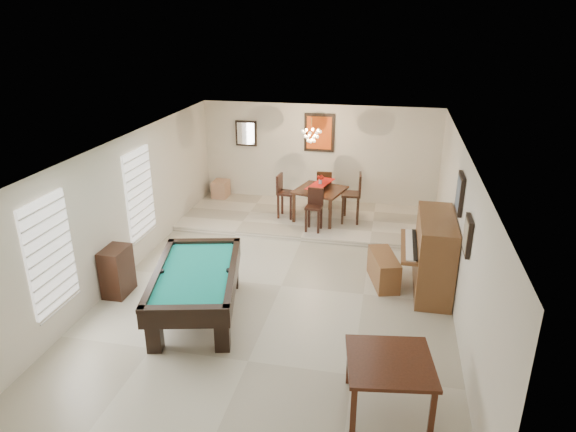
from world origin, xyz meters
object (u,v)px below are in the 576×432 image
(chandelier, at_px, (311,131))
(corner_bench, at_px, (221,189))
(apothecary_chest, at_px, (117,271))
(dining_chair_north, at_px, (324,189))
(pool_table, at_px, (197,294))
(dining_chair_east, at_px, (351,198))
(square_table, at_px, (388,384))
(dining_table, at_px, (320,202))
(dining_chair_south, at_px, (314,210))
(piano_bench, at_px, (384,269))
(upright_piano, at_px, (425,253))
(flower_vase, at_px, (320,180))
(dining_chair_west, at_px, (286,196))

(chandelier, bearing_deg, corner_bench, 158.82)
(apothecary_chest, distance_m, dining_chair_north, 5.63)
(pool_table, relative_size, dining_chair_east, 2.04)
(square_table, height_order, dining_table, dining_table)
(dining_chair_south, relative_size, dining_chair_north, 0.97)
(piano_bench, bearing_deg, pool_table, -149.75)
(dining_chair_east, bearing_deg, piano_bench, 13.30)
(dining_chair_east, xyz_separation_m, chandelier, (-0.96, 0.09, 1.49))
(pool_table, distance_m, apothecary_chest, 1.68)
(apothecary_chest, bearing_deg, upright_piano, 13.58)
(apothecary_chest, bearing_deg, dining_chair_east, 46.57)
(dining_chair_south, relative_size, chandelier, 1.59)
(upright_piano, distance_m, dining_chair_north, 4.15)
(dining_table, distance_m, dining_chair_east, 0.74)
(pool_table, height_order, corner_bench, pool_table)
(dining_chair_north, xyz_separation_m, dining_chair_east, (0.72, -0.80, 0.09))
(chandelier, bearing_deg, dining_table, -11.62)
(square_table, distance_m, apothecary_chest, 5.14)
(pool_table, relative_size, square_table, 2.29)
(square_table, distance_m, piano_bench, 3.30)
(dining_chair_north, relative_size, corner_bench, 2.03)
(corner_bench, bearing_deg, dining_table, -20.41)
(square_table, relative_size, dining_chair_south, 1.09)
(flower_vase, distance_m, chandelier, 1.13)
(corner_bench, height_order, chandelier, chandelier)
(apothecary_chest, relative_size, dining_chair_north, 0.89)
(pool_table, height_order, dining_table, dining_table)
(piano_bench, relative_size, dining_chair_north, 1.02)
(flower_vase, bearing_deg, dining_chair_east, -3.25)
(corner_bench, distance_m, chandelier, 3.32)
(upright_piano, bearing_deg, corner_bench, 143.51)
(square_table, xyz_separation_m, dining_chair_west, (-2.53, 5.91, 0.28))
(piano_bench, distance_m, corner_bench, 5.73)
(upright_piano, height_order, dining_table, upright_piano)
(upright_piano, relative_size, dining_chair_north, 1.70)
(dining_chair_east, bearing_deg, corner_bench, -112.03)
(upright_piano, xyz_separation_m, flower_vase, (-2.27, 2.71, 0.40))
(dining_chair_south, bearing_deg, corner_bench, 151.57)
(flower_vase, bearing_deg, square_table, -73.72)
(dining_chair_north, bearing_deg, corner_bench, -9.74)
(dining_chair_west, height_order, dining_chair_east, dining_chair_east)
(flower_vase, height_order, chandelier, chandelier)
(corner_bench, bearing_deg, dining_chair_north, -5.71)
(dining_chair_north, bearing_deg, dining_chair_east, 127.88)
(dining_chair_north, height_order, corner_bench, dining_chair_north)
(dining_table, height_order, corner_bench, dining_table)
(dining_chair_east, bearing_deg, upright_piano, 25.22)
(pool_table, distance_m, dining_table, 4.59)
(upright_piano, distance_m, chandelier, 4.02)
(apothecary_chest, xyz_separation_m, dining_chair_west, (2.22, 3.96, 0.21))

